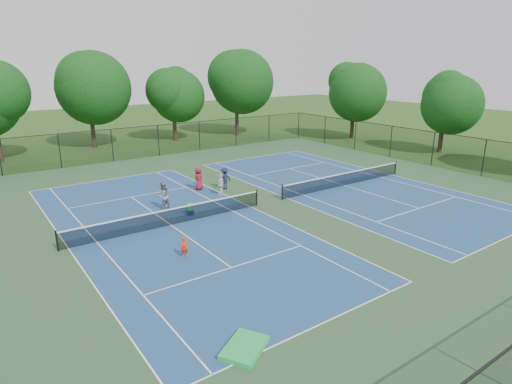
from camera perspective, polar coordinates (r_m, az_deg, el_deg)
ground at (r=28.06m, az=1.83°, el=-1.43°), size 140.00×140.00×0.00m
court_pad at (r=28.06m, az=1.83°, el=-1.42°), size 36.00×36.00×0.01m
tennis_court_left at (r=24.67m, az=-11.28°, el=-4.16°), size 12.00×23.83×1.07m
tennis_court_right at (r=32.57m, az=11.70°, el=1.02°), size 12.00×23.83×1.07m
perimeter_fence at (r=27.60m, az=1.86°, el=1.73°), size 36.08×36.08×3.02m
tree_back_b at (r=48.77m, az=-21.51°, el=13.19°), size 7.60×7.60×10.03m
tree_back_c at (r=50.90m, az=-11.03°, el=12.87°), size 6.00×6.00×8.40m
tree_back_d at (r=53.80m, az=-2.64°, el=14.80°), size 7.80×7.80×10.37m
tree_side_e at (r=52.71m, az=13.01°, el=13.25°), size 6.60×6.60×8.87m
tree_side_f at (r=46.99m, az=23.97°, el=11.16°), size 5.80×5.80×8.12m
child_player at (r=20.54m, az=-9.51°, el=-7.27°), size 0.40×0.30×1.01m
instructor at (r=27.07m, az=-12.28°, el=-0.52°), size 1.02×0.88×1.79m
bystander_a at (r=29.58m, az=-4.71°, el=1.02°), size 0.92×0.84×1.50m
bystander_b at (r=30.90m, az=-4.21°, el=1.80°), size 1.07×0.68×1.59m
bystander_c at (r=30.94m, az=-7.65°, el=1.77°), size 0.94×0.79×1.64m
ball_crate at (r=26.06m, az=-8.75°, el=-2.72°), size 0.46×0.39×0.32m
ball_hopper at (r=25.94m, az=-8.79°, el=-1.95°), size 0.39×0.33×0.42m
green_tarp at (r=14.55m, az=-1.53°, el=-20.04°), size 1.95×1.79×0.18m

